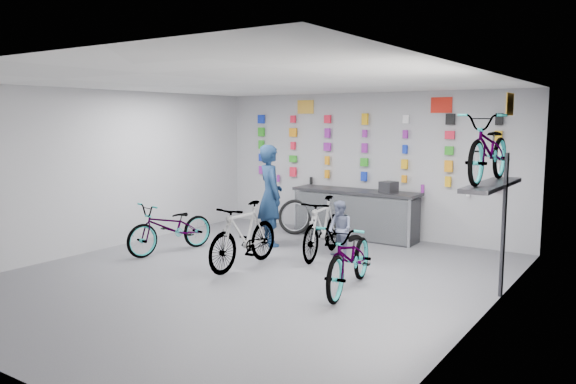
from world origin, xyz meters
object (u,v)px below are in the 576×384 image
Objects in this scene: clerk at (270,195)px; customer at (340,230)px; counter at (355,214)px; bike_right at (350,256)px; bike_center at (244,235)px; bike_service at (322,228)px; bike_left at (171,227)px.

clerk is 1.91× the size of customer.
counter is 3.67m from bike_right.
counter is 1.93m from clerk.
bike_center reaches higher than bike_service.
bike_left is 2.80m from bike_service.
bike_service reaches higher than counter.
clerk is (-1.05, -1.54, 0.50)m from counter.
customer is (1.63, -0.18, -0.47)m from clerk.
bike_right is at bearing 6.88° from bike_left.
clerk is (-1.34, 0.27, 0.45)m from bike_service.
clerk is at bearing -124.24° from counter.
clerk is at bearing 62.88° from bike_left.
bike_left is 1.00× the size of bike_center.
clerk is (-2.67, 1.75, 0.48)m from bike_right.
clerk is at bearing 109.42° from bike_center.
customer is at bearing 35.95° from bike_left.
bike_service is at bearing -131.74° from customer.
bike_left is 3.84m from bike_right.
bike_right is 1.86× the size of customer.
counter is 1.37× the size of clerk.
bike_service is 1.44m from clerk.
customer reaches higher than bike_left.
counter is 1.82m from customer.
clerk is at bearing -155.52° from customer.
bike_service is at bearing -81.06° from counter.
bike_center reaches higher than customer.
customer is at bearing -71.38° from counter.
bike_left is 1.98m from clerk.
bike_left is at bearing 89.30° from clerk.
clerk is at bearing 159.17° from bike_service.
counter is at bearing 139.34° from customer.
bike_right is (3.83, -0.23, 0.03)m from bike_left.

